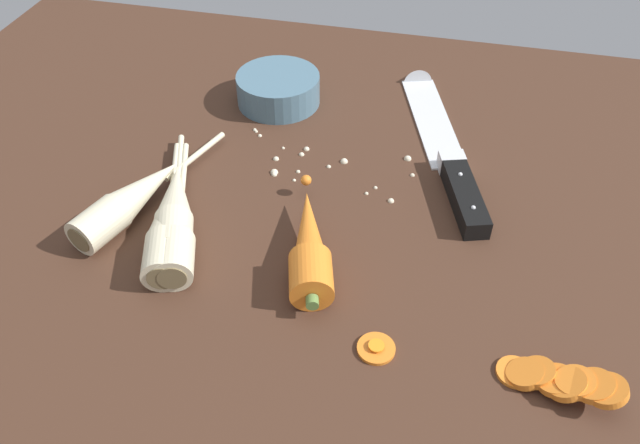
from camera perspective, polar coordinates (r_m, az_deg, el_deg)
ground_plane at (r=70.22cm, az=0.38°, el=-1.01°), size 120.00×90.00×4.00cm
chefs_knife at (r=81.13cm, az=10.65°, el=7.51°), size 13.97×34.04×4.18cm
whole_carrot at (r=63.11cm, az=-0.96°, el=-2.07°), size 8.00×18.01×4.20cm
parsnip_front at (r=67.12cm, az=-13.49°, el=-0.34°), size 9.62×21.97×4.00cm
parsnip_mid_left at (r=66.92cm, az=-12.66°, el=-0.32°), size 9.54×21.93×4.00cm
parsnip_mid_right at (r=71.33cm, az=-16.46°, el=1.99°), size 9.52×22.50×4.00cm
parsnip_back at (r=69.17cm, az=-12.83°, el=1.33°), size 9.34×20.24×4.00cm
carrot_slice_stack at (r=57.85cm, az=20.62°, el=-13.07°), size 10.17×4.75×3.46cm
carrot_slice_stray_near at (r=57.49cm, az=5.04°, el=-11.08°), size 3.42×3.42×0.70cm
prep_bowl at (r=86.57cm, az=-3.75°, el=11.84°), size 11.00×11.00×4.00cm
mince_crumbs at (r=75.97cm, az=0.55°, el=5.32°), size 21.20×10.27×0.89cm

